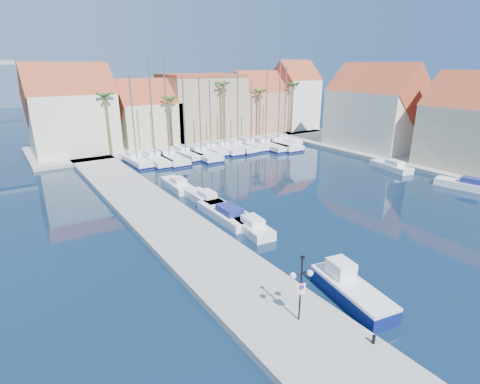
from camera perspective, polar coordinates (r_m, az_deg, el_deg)
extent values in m
plane|color=black|center=(29.17, 17.52, -10.14)|extent=(260.00, 260.00, 0.00)
cube|color=gray|center=(33.93, -10.78, -4.84)|extent=(6.00, 77.00, 0.50)
cube|color=gray|center=(71.67, -7.79, 7.95)|extent=(54.00, 16.00, 0.50)
cube|color=gray|center=(62.24, 25.78, 4.55)|extent=(12.00, 60.00, 0.50)
cylinder|color=black|center=(20.74, 9.22, -14.35)|extent=(0.10, 0.10, 3.90)
cylinder|color=black|center=(20.18, 8.71, -12.40)|extent=(0.48, 0.19, 0.05)
cylinder|color=black|center=(20.37, 9.99, -12.15)|extent=(0.48, 0.19, 0.05)
sphere|color=white|center=(20.09, 8.06, -12.52)|extent=(0.35, 0.35, 0.35)
sphere|color=white|center=(20.46, 10.62, -12.03)|extent=(0.35, 0.35, 0.35)
cube|color=black|center=(19.79, 9.50, -9.85)|extent=(0.24, 0.18, 0.16)
cube|color=white|center=(20.64, 9.31, -14.21)|extent=(0.47, 0.18, 0.49)
cylinder|color=red|center=(20.59, 9.34, -14.13)|extent=(0.32, 0.11, 0.33)
cylinder|color=#1933A5|center=(20.59, 9.35, -14.14)|extent=(0.23, 0.08, 0.23)
cube|color=white|center=(20.83, 9.25, -15.00)|extent=(0.38, 0.15, 0.14)
cylinder|color=black|center=(21.15, 19.69, -20.39)|extent=(0.18, 0.18, 0.45)
cube|color=#0E1654|center=(24.62, 16.64, -14.66)|extent=(3.01, 6.22, 0.89)
cube|color=white|center=(24.33, 16.76, -13.58)|extent=(3.01, 6.22, 0.20)
cube|color=white|center=(24.82, 15.11, -11.24)|extent=(1.55, 1.79, 1.09)
cube|color=white|center=(32.68, 1.44, -5.16)|extent=(2.38, 5.92, 0.80)
cube|color=white|center=(31.94, 1.97, -4.38)|extent=(1.48, 2.13, 0.60)
cube|color=white|center=(35.11, -2.20, -3.40)|extent=(2.37, 7.21, 0.80)
cube|color=navy|center=(34.28, -1.59, -2.70)|extent=(1.63, 2.53, 0.60)
cube|color=white|center=(39.18, -5.41, -1.04)|extent=(1.85, 5.73, 0.80)
cube|color=white|center=(38.47, -5.04, -0.31)|extent=(1.29, 2.01, 0.60)
cube|color=white|center=(44.05, -9.59, 1.06)|extent=(2.13, 5.94, 0.80)
cube|color=white|center=(43.32, -9.35, 1.73)|extent=(1.40, 2.11, 0.60)
cube|color=white|center=(50.64, 31.07, 0.90)|extent=(3.39, 6.55, 0.80)
cube|color=navy|center=(50.35, 31.89, 1.50)|extent=(1.87, 2.45, 0.60)
cube|color=white|center=(55.27, 21.99, 3.60)|extent=(2.96, 6.39, 0.80)
cube|color=white|center=(54.70, 22.53, 4.14)|extent=(1.71, 2.35, 0.60)
cube|color=white|center=(56.25, -15.58, 4.65)|extent=(2.35, 8.37, 1.00)
cube|color=#0C0D3D|center=(56.33, -15.55, 4.33)|extent=(2.42, 8.43, 0.28)
cube|color=white|center=(56.84, -15.94, 5.59)|extent=(1.57, 2.53, 0.60)
cylinder|color=slate|center=(54.73, -16.00, 10.85)|extent=(0.20, 0.20, 11.38)
cube|color=white|center=(56.47, -12.94, 4.92)|extent=(2.62, 9.56, 1.00)
cube|color=#0C0D3D|center=(56.55, -12.92, 4.61)|extent=(2.68, 9.62, 0.28)
cube|color=white|center=(57.17, -13.34, 5.88)|extent=(1.78, 2.88, 0.60)
cylinder|color=slate|center=(54.77, -13.33, 12.24)|extent=(0.20, 0.20, 13.59)
cube|color=white|center=(57.10, -10.91, 5.21)|extent=(2.73, 10.29, 1.00)
cube|color=#0C0D3D|center=(57.18, -10.89, 4.90)|extent=(2.79, 10.35, 0.28)
cube|color=white|center=(57.85, -11.35, 6.18)|extent=(1.89, 3.09, 0.60)
cylinder|color=slate|center=(55.39, -11.17, 12.42)|extent=(0.20, 0.20, 13.51)
cube|color=white|center=(58.90, -8.46, 5.77)|extent=(2.81, 8.68, 1.00)
cube|color=#0C0D3D|center=(58.97, -8.44, 5.47)|extent=(2.87, 8.75, 0.28)
cube|color=white|center=(59.46, -8.90, 6.66)|extent=(1.73, 2.67, 0.60)
cylinder|color=slate|center=(57.46, -8.54, 11.67)|extent=(0.20, 0.20, 11.29)
cube|color=white|center=(58.67, -6.16, 5.82)|extent=(2.88, 10.52, 1.00)
cube|color=#0C0D3D|center=(58.75, -6.15, 5.51)|extent=(2.94, 10.58, 0.28)
cube|color=white|center=(59.42, -6.65, 6.75)|extent=(1.95, 3.17, 0.60)
cylinder|color=slate|center=(57.16, -6.13, 11.46)|extent=(0.20, 0.20, 10.75)
cube|color=white|center=(61.28, -4.61, 6.43)|extent=(2.31, 8.11, 1.00)
cube|color=#0C0D3D|center=(61.35, -4.61, 6.14)|extent=(2.37, 8.17, 0.28)
cube|color=white|center=(61.80, -5.02, 7.28)|extent=(1.53, 2.45, 0.60)
cylinder|color=slate|center=(59.96, -4.56, 11.71)|extent=(0.20, 0.20, 10.45)
cube|color=white|center=(62.06, -2.49, 6.63)|extent=(2.36, 9.01, 1.00)
cube|color=#0C0D3D|center=(62.13, -2.49, 6.34)|extent=(2.42, 9.07, 0.28)
cube|color=white|center=(62.65, -2.93, 7.49)|extent=(1.64, 2.70, 0.60)
cylinder|color=slate|center=(60.71, -2.34, 11.80)|extent=(0.20, 0.20, 10.35)
cube|color=white|center=(63.01, -0.58, 6.84)|extent=(2.80, 8.87, 1.00)
cube|color=#0C0D3D|center=(63.08, -0.58, 6.55)|extent=(2.86, 8.94, 0.28)
cube|color=white|center=(63.54, -1.06, 7.68)|extent=(1.75, 2.72, 0.60)
cylinder|color=slate|center=(61.64, -0.36, 12.50)|extent=(0.20, 0.20, 11.59)
cube|color=white|center=(64.84, 1.43, 7.18)|extent=(2.71, 8.99, 1.00)
cube|color=#0C0D3D|center=(64.91, 1.43, 6.91)|extent=(2.77, 9.05, 0.28)
cube|color=white|center=(65.42, 1.02, 8.01)|extent=(1.74, 2.74, 0.60)
cylinder|color=slate|center=(63.55, 1.70, 12.14)|extent=(0.20, 0.20, 10.38)
cube|color=white|center=(65.39, 3.60, 7.25)|extent=(3.13, 11.41, 1.00)
cube|color=#0C0D3D|center=(65.46, 3.59, 6.98)|extent=(3.19, 11.47, 0.28)
cube|color=white|center=(66.12, 3.00, 8.10)|extent=(2.12, 3.44, 0.60)
cylinder|color=slate|center=(63.96, 4.04, 12.76)|extent=(0.20, 0.20, 11.74)
cube|color=white|center=(66.38, 5.49, 7.38)|extent=(3.94, 12.12, 1.00)
cube|color=#0C0D3D|center=(66.45, 5.49, 7.11)|extent=(4.01, 12.18, 0.28)
cube|color=white|center=(67.19, 4.93, 8.23)|extent=(2.42, 3.72, 0.60)
cylinder|color=slate|center=(64.82, 6.01, 13.72)|extent=(0.20, 0.20, 13.84)
cube|color=white|center=(69.36, 6.47, 7.85)|extent=(2.33, 8.48, 1.00)
cube|color=#0C0D3D|center=(69.42, 6.46, 7.59)|extent=(2.39, 8.54, 0.28)
cube|color=white|center=(69.84, 6.04, 8.61)|extent=(1.58, 2.56, 0.60)
cylinder|color=slate|center=(68.07, 6.92, 13.34)|extent=(0.20, 0.20, 12.43)
cube|color=beige|center=(63.88, -24.09, 9.49)|extent=(12.00, 9.00, 9.00)
cube|color=maroon|center=(63.42, -24.64, 13.48)|extent=(12.30, 9.00, 9.00)
cube|color=tan|center=(67.06, -13.78, 10.09)|extent=(10.00, 8.00, 7.00)
cube|color=maroon|center=(66.64, -14.02, 13.05)|extent=(10.30, 8.00, 8.00)
cube|color=#9D8660|center=(72.16, -5.80, 12.72)|extent=(14.00, 10.00, 11.00)
cube|color=maroon|center=(71.77, -5.96, 17.29)|extent=(14.20, 10.20, 0.50)
cube|color=tan|center=(77.83, 2.58, 12.14)|extent=(10.00, 8.00, 8.00)
cube|color=maroon|center=(77.45, 2.63, 15.08)|extent=(10.30, 8.00, 8.00)
cube|color=white|center=(82.57, 8.20, 13.06)|extent=(8.00, 8.00, 10.00)
cube|color=maroon|center=(82.22, 8.37, 16.53)|extent=(8.30, 8.00, 8.00)
cube|color=tan|center=(58.31, 32.21, 6.95)|extent=(9.00, 12.00, 8.00)
cube|color=beige|center=(66.30, 19.71, 10.31)|extent=(9.00, 14.00, 9.00)
cube|color=maroon|center=(65.85, 20.15, 14.17)|extent=(9.00, 14.30, 9.00)
cylinder|color=brown|center=(59.85, -19.41, 9.51)|extent=(0.36, 0.36, 9.00)
sphere|color=#285C1A|center=(59.37, -19.87, 13.64)|extent=(2.60, 2.60, 2.60)
cylinder|color=brown|center=(63.12, -10.47, 10.24)|extent=(0.36, 0.36, 8.00)
sphere|color=#285C1A|center=(62.67, -10.69, 13.72)|extent=(2.60, 2.60, 2.60)
cylinder|color=brown|center=(67.51, -2.57, 11.94)|extent=(0.36, 0.36, 10.00)
sphere|color=#285C1A|center=(67.09, -2.63, 16.06)|extent=(2.60, 2.60, 2.60)
cylinder|color=brown|center=(72.03, 3.01, 11.78)|extent=(0.36, 0.36, 8.50)
sphere|color=#285C1A|center=(71.64, 3.06, 15.03)|extent=(2.60, 2.60, 2.60)
cylinder|color=brown|center=(76.98, 7.92, 12.47)|extent=(0.36, 0.36, 9.50)
sphere|color=#285C1A|center=(76.61, 8.08, 15.88)|extent=(2.60, 2.60, 2.60)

